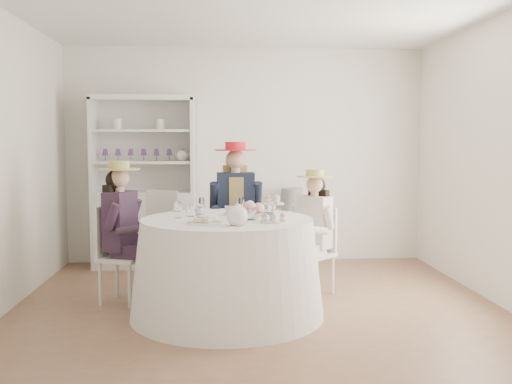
{
  "coord_description": "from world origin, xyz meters",
  "views": [
    {
      "loc": [
        -0.37,
        -5.25,
        1.52
      ],
      "look_at": [
        0.0,
        0.1,
        1.05
      ],
      "focal_mm": 40.0,
      "sensor_mm": 36.0,
      "label": 1
    }
  ],
  "objects": [
    {
      "name": "side_table",
      "position": [
        0.56,
        1.75,
        0.34
      ],
      "size": [
        0.53,
        0.53,
        0.68
      ],
      "primitive_type": "cube",
      "rotation": [
        0.0,
        0.0,
        0.24
      ],
      "color": "silver",
      "rests_on": "ground"
    },
    {
      "name": "teacup_a",
      "position": [
        -0.53,
        -0.14,
        0.89
      ],
      "size": [
        0.1,
        0.1,
        0.06
      ],
      "primitive_type": "imported",
      "rotation": [
        0.0,
        0.0,
        -0.23
      ],
      "color": "white",
      "rests_on": "tea_table"
    },
    {
      "name": "spare_chair",
      "position": [
        -0.91,
        1.01,
        0.54
      ],
      "size": [
        0.56,
        0.56,
        1.0
      ],
      "rotation": [
        0.0,
        0.0,
        2.65
      ],
      "color": "silver",
      "rests_on": "ground"
    },
    {
      "name": "ceiling",
      "position": [
        0.0,
        0.0,
        2.7
      ],
      "size": [
        4.5,
        4.5,
        0.0
      ],
      "primitive_type": "plane",
      "rotation": [
        3.14,
        0.0,
        0.0
      ],
      "color": "white",
      "rests_on": "wall_back"
    },
    {
      "name": "wall_right",
      "position": [
        2.25,
        0.0,
        1.35
      ],
      "size": [
        0.0,
        4.5,
        4.5
      ],
      "primitive_type": "plane",
      "rotation": [
        1.57,
        0.0,
        -1.57
      ],
      "color": "white",
      "rests_on": "ground"
    },
    {
      "name": "guest_mid",
      "position": [
        -0.17,
        0.75,
        0.86
      ],
      "size": [
        0.55,
        0.58,
        1.52
      ],
      "rotation": [
        0.0,
        0.0,
        0.04
      ],
      "color": "silver",
      "rests_on": "ground"
    },
    {
      "name": "flower_bowl",
      "position": [
        -0.07,
        -0.4,
        0.88
      ],
      "size": [
        0.25,
        0.25,
        0.05
      ],
      "primitive_type": "imported",
      "rotation": [
        0.0,
        0.0,
        0.23
      ],
      "color": "white",
      "rests_on": "tea_table"
    },
    {
      "name": "guest_left",
      "position": [
        -1.26,
        0.13,
        0.76
      ],
      "size": [
        0.56,
        0.51,
        1.34
      ],
      "rotation": [
        0.0,
        0.0,
        1.21
      ],
      "color": "silver",
      "rests_on": "ground"
    },
    {
      "name": "hatbox",
      "position": [
        0.56,
        1.75,
        0.81
      ],
      "size": [
        0.3,
        0.3,
        0.27
      ],
      "primitive_type": "cylinder",
      "rotation": [
        0.0,
        0.0,
        -0.1
      ],
      "color": "black",
      "rests_on": "side_table"
    },
    {
      "name": "stemware_set",
      "position": [
        -0.28,
        -0.32,
        0.93
      ],
      "size": [
        0.91,
        0.91,
        0.15
      ],
      "color": "white",
      "rests_on": "tea_table"
    },
    {
      "name": "wall_back",
      "position": [
        0.0,
        2.0,
        1.35
      ],
      "size": [
        4.5,
        0.0,
        4.5
      ],
      "primitive_type": "plane",
      "rotation": [
        1.57,
        0.0,
        0.0
      ],
      "color": "white",
      "rests_on": "ground"
    },
    {
      "name": "wall_front",
      "position": [
        0.0,
        -2.0,
        1.35
      ],
      "size": [
        4.5,
        0.0,
        4.5
      ],
      "primitive_type": "plane",
      "rotation": [
        -1.57,
        0.0,
        0.0
      ],
      "color": "white",
      "rests_on": "ground"
    },
    {
      "name": "sandwich_plate",
      "position": [
        -0.47,
        -0.63,
        0.87
      ],
      "size": [
        0.28,
        0.28,
        0.06
      ],
      "rotation": [
        0.0,
        0.0,
        0.04
      ],
      "color": "white",
      "rests_on": "tea_table"
    },
    {
      "name": "teacup_c",
      "position": [
        -0.1,
        -0.13,
        0.89
      ],
      "size": [
        0.1,
        0.1,
        0.07
      ],
      "primitive_type": "imported",
      "rotation": [
        0.0,
        0.0,
        0.17
      ],
      "color": "white",
      "rests_on": "tea_table"
    },
    {
      "name": "teacup_b",
      "position": [
        -0.26,
        -0.04,
        0.89
      ],
      "size": [
        0.08,
        0.08,
        0.07
      ],
      "primitive_type": "imported",
      "rotation": [
        0.0,
        0.0,
        -0.07
      ],
      "color": "white",
      "rests_on": "tea_table"
    },
    {
      "name": "wall_left",
      "position": [
        -2.25,
        0.0,
        1.35
      ],
      "size": [
        0.0,
        4.5,
        4.5
      ],
      "primitive_type": "plane",
      "rotation": [
        1.57,
        0.0,
        1.57
      ],
      "color": "white",
      "rests_on": "ground"
    },
    {
      "name": "tea_table",
      "position": [
        -0.28,
        -0.32,
        0.43
      ],
      "size": [
        1.69,
        1.69,
        0.86
      ],
      "rotation": [
        0.0,
        0.0,
        -0.03
      ],
      "color": "white",
      "rests_on": "ground"
    },
    {
      "name": "table_teapot",
      "position": [
        -0.21,
        -0.75,
        0.94
      ],
      "size": [
        0.24,
        0.17,
        0.18
      ],
      "rotation": [
        0.0,
        0.0,
        0.1
      ],
      "color": "white",
      "rests_on": "tea_table"
    },
    {
      "name": "ground",
      "position": [
        0.0,
        0.0,
        0.0
      ],
      "size": [
        4.5,
        4.5,
        0.0
      ],
      "primitive_type": "plane",
      "color": "brown",
      "rests_on": "ground"
    },
    {
      "name": "hutch",
      "position": [
        -1.25,
        1.75,
        0.74
      ],
      "size": [
        1.4,
        0.91,
        2.07
      ],
      "rotation": [
        0.0,
        0.0,
        -0.39
      ],
      "color": "silver",
      "rests_on": "ground"
    },
    {
      "name": "flower_arrangement",
      "position": [
        -0.05,
        -0.31,
        0.95
      ],
      "size": [
        0.18,
        0.18,
        0.07
      ],
      "rotation": [
        0.0,
        0.0,
        -0.1
      ],
      "color": "pink",
      "rests_on": "tea_table"
    },
    {
      "name": "guest_right",
      "position": [
        0.58,
        0.31,
        0.71
      ],
      "size": [
        0.53,
        0.53,
        1.25
      ],
      "rotation": [
        0.0,
        0.0,
        -0.78
      ],
      "color": "silver",
      "rests_on": "ground"
    },
    {
      "name": "cupcake_stand",
      "position": [
        0.1,
        -0.59,
        0.94
      ],
      "size": [
        0.23,
        0.23,
        0.22
      ],
      "rotation": [
        0.0,
        0.0,
        0.21
      ],
      "color": "white",
      "rests_on": "tea_table"
    }
  ]
}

